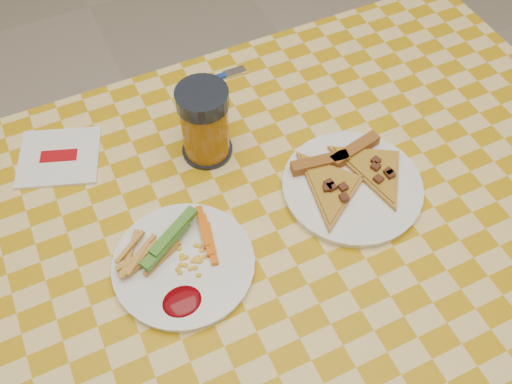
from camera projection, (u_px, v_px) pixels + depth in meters
ground at (269, 379)px, 1.53m from camera, size 8.00×8.00×0.00m
table at (276, 253)px, 0.98m from camera, size 1.28×0.88×0.76m
plate_left at (184, 265)px, 0.88m from camera, size 0.22×0.22×0.01m
plate_right at (352, 187)px, 0.96m from camera, size 0.27×0.27×0.01m
fries_veggies at (174, 254)px, 0.87m from camera, size 0.18×0.17×0.04m
pizza_slices at (350, 175)px, 0.96m from camera, size 0.24×0.21×0.02m
drink_glass at (205, 124)px, 0.96m from camera, size 0.09×0.09×0.14m
napkin at (59, 157)px, 1.00m from camera, size 0.17×0.17×0.01m
fork at (213, 79)px, 1.12m from camera, size 0.14×0.02×0.01m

